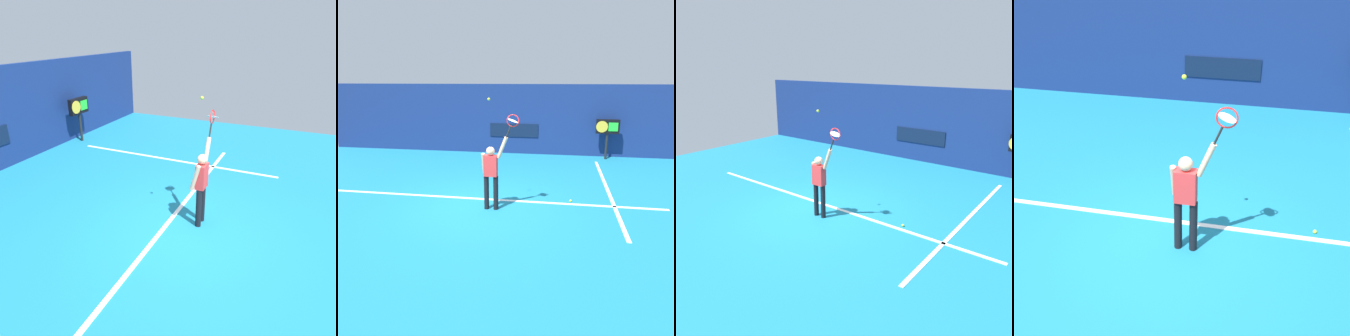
% 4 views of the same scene
% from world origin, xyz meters
% --- Properties ---
extents(ground_plane, '(18.00, 18.00, 0.00)m').
position_xyz_m(ground_plane, '(0.00, 0.00, 0.00)').
color(ground_plane, teal).
extents(back_wall, '(18.00, 0.20, 3.12)m').
position_xyz_m(back_wall, '(0.00, 6.69, 1.56)').
color(back_wall, navy).
rests_on(back_wall, ground_plane).
extents(sponsor_banner_center, '(2.20, 0.03, 0.60)m').
position_xyz_m(sponsor_banner_center, '(0.00, 6.57, 1.08)').
color(sponsor_banner_center, '#0C1933').
extents(court_baseline, '(10.00, 0.10, 0.01)m').
position_xyz_m(court_baseline, '(0.00, 0.54, 0.01)').
color(court_baseline, white).
rests_on(court_baseline, ground_plane).
extents(tennis_player, '(0.70, 0.31, 1.97)m').
position_xyz_m(tennis_player, '(0.33, -0.12, 1.01)').
color(tennis_player, black).
rests_on(tennis_player, ground_plane).
extents(tennis_racket, '(0.41, 0.27, 0.62)m').
position_xyz_m(tennis_racket, '(0.89, -0.13, 2.33)').
color(tennis_racket, black).
extents(tennis_ball, '(0.07, 0.07, 0.07)m').
position_xyz_m(tennis_ball, '(0.29, -0.07, 2.88)').
color(tennis_ball, '#CCE033').
extents(spare_ball, '(0.07, 0.07, 0.07)m').
position_xyz_m(spare_ball, '(2.44, 0.72, 0.03)').
color(spare_ball, '#CCE033').
rests_on(spare_ball, ground_plane).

